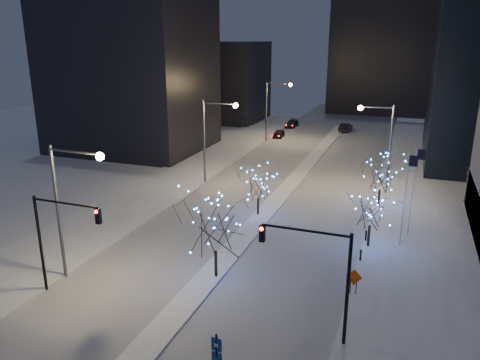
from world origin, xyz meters
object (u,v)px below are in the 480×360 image
at_px(traffic_signal_east, 321,267).
at_px(holiday_tree_median_far, 258,185).
at_px(holiday_tree_plaza_near, 371,209).
at_px(holiday_tree_plaza_far, 381,174).
at_px(holiday_tree_median_near, 215,224).
at_px(street_lamp_w_mid, 212,130).
at_px(street_lamp_east, 382,137).
at_px(traffic_signal_west, 57,230).
at_px(construction_sign, 354,279).
at_px(wayfinding_sign, 217,356).
at_px(street_lamp_w_near, 68,196).
at_px(car_far, 292,124).
at_px(car_near, 279,134).
at_px(car_mid, 346,127).
at_px(street_lamp_w_far, 273,103).

relative_size(traffic_signal_east, holiday_tree_median_far, 1.49).
bearing_deg(holiday_tree_plaza_near, holiday_tree_plaza_far, 89.88).
bearing_deg(holiday_tree_median_near, street_lamp_w_mid, 113.93).
height_order(street_lamp_east, traffic_signal_west, street_lamp_east).
bearing_deg(construction_sign, holiday_tree_plaza_far, 90.24).
xyz_separation_m(holiday_tree_median_near, wayfinding_sign, (4.50, -10.41, -2.33)).
relative_size(street_lamp_w_near, traffic_signal_west, 1.43).
height_order(holiday_tree_median_near, wayfinding_sign, holiday_tree_median_near).
distance_m(street_lamp_east, wayfinding_sign, 35.33).
distance_m(street_lamp_w_near, holiday_tree_median_far, 19.01).
bearing_deg(construction_sign, holiday_tree_plaza_near, 89.53).
relative_size(holiday_tree_median_near, wayfinding_sign, 2.11).
xyz_separation_m(car_far, holiday_tree_plaza_near, (19.50, -50.97, 2.74)).
relative_size(traffic_signal_east, wayfinding_sign, 2.22).
relative_size(holiday_tree_median_near, holiday_tree_plaza_near, 1.33).
bearing_deg(street_lamp_east, traffic_signal_east, -92.26).
relative_size(car_near, construction_sign, 2.14).
distance_m(street_lamp_w_near, holiday_tree_plaza_near, 23.56).
height_order(traffic_signal_east, wayfinding_sign, traffic_signal_east).
height_order(street_lamp_w_near, car_mid, street_lamp_w_near).
height_order(car_near, holiday_tree_plaza_near, holiday_tree_plaza_near).
height_order(car_mid, holiday_tree_plaza_near, holiday_tree_plaza_near).
relative_size(street_lamp_east, holiday_tree_median_far, 2.12).
bearing_deg(street_lamp_east, street_lamp_w_far, 130.85).
distance_m(car_mid, construction_sign, 59.17).
xyz_separation_m(street_lamp_w_far, car_mid, (10.44, 13.21, -5.73)).
relative_size(street_lamp_east, car_far, 2.10).
distance_m(street_lamp_w_mid, traffic_signal_west, 27.06).
bearing_deg(car_mid, street_lamp_east, 109.27).
relative_size(street_lamp_w_mid, traffic_signal_east, 1.43).
bearing_deg(car_mid, street_lamp_w_mid, 80.29).
xyz_separation_m(traffic_signal_west, wayfinding_sign, (13.44, -4.67, -2.82)).
xyz_separation_m(street_lamp_w_near, street_lamp_w_far, (0.00, 50.00, 0.00)).
height_order(car_near, construction_sign, construction_sign).
relative_size(street_lamp_w_mid, holiday_tree_plaza_near, 2.00).
bearing_deg(traffic_signal_west, holiday_tree_plaza_far, 53.48).
distance_m(street_lamp_w_near, holiday_tree_plaza_far, 30.73).
xyz_separation_m(street_lamp_w_near, car_near, (0.18, 53.55, -5.83)).
xyz_separation_m(car_far, construction_sign, (19.30, -59.24, 0.57)).
distance_m(street_lamp_w_near, wayfinding_sign, 16.11).
bearing_deg(holiday_tree_median_far, holiday_tree_plaza_far, 32.01).
distance_m(holiday_tree_median_near, wayfinding_sign, 11.58).
relative_size(traffic_signal_east, holiday_tree_median_near, 1.05).
xyz_separation_m(street_lamp_east, traffic_signal_east, (-1.14, -29.00, -1.69)).
height_order(street_lamp_east, wayfinding_sign, street_lamp_east).
height_order(street_lamp_w_near, street_lamp_w_far, same).
relative_size(street_lamp_w_near, car_far, 2.10).
height_order(street_lamp_w_near, traffic_signal_east, street_lamp_w_near).
distance_m(street_lamp_w_near, holiday_tree_median_near, 10.39).
bearing_deg(car_far, wayfinding_sign, -78.52).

